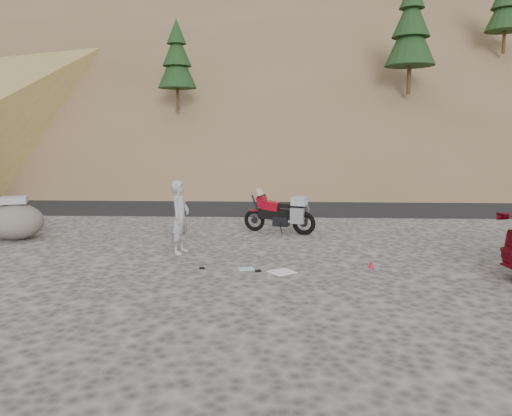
{
  "coord_description": "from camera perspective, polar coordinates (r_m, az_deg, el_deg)",
  "views": [
    {
      "loc": [
        1.26,
        -12.06,
        2.87
      ],
      "look_at": [
        0.66,
        0.89,
        1.0
      ],
      "focal_mm": 35.0,
      "sensor_mm": 36.0,
      "label": 1
    }
  ],
  "objects": [
    {
      "name": "small_rock",
      "position": [
        15.84,
        -25.54,
        -2.18
      ],
      "size": [
        0.94,
        0.88,
        0.47
      ],
      "rotation": [
        0.0,
        0.0,
        0.25
      ],
      "color": "#605953",
      "rests_on": "ground"
    },
    {
      "name": "gear_funnel",
      "position": [
        11.3,
        13.05,
        -6.27
      ],
      "size": [
        0.14,
        0.14,
        0.17
      ],
      "primitive_type": "cone",
      "rotation": [
        0.0,
        0.0,
        -0.04
      ],
      "color": "red",
      "rests_on": "ground"
    },
    {
      "name": "ground",
      "position": [
        12.46,
        -3.22,
        -5.13
      ],
      "size": [
        140.0,
        140.0,
        0.0
      ],
      "primitive_type": "plane",
      "color": "#3B3937",
      "rests_on": "ground"
    },
    {
      "name": "gear_glove_b",
      "position": [
        11.02,
        -6.21,
        -6.84
      ],
      "size": [
        0.13,
        0.11,
        0.04
      ],
      "primitive_type": "cube",
      "rotation": [
        0.0,
        0.0,
        0.25
      ],
      "color": "black",
      "rests_on": "ground"
    },
    {
      "name": "man",
      "position": [
        12.56,
        -8.59,
        -5.1
      ],
      "size": [
        0.57,
        0.74,
        1.81
      ],
      "primitive_type": "imported",
      "rotation": [
        0.0,
        0.0,
        1.35
      ],
      "color": "#97989D",
      "rests_on": "ground"
    },
    {
      "name": "gear_blue_cloth",
      "position": [
        10.94,
        -1.1,
        -6.97
      ],
      "size": [
        0.37,
        0.31,
        0.01
      ],
      "primitive_type": "cube",
      "rotation": [
        0.0,
        0.0,
        0.24
      ],
      "color": "#9ACDEE",
      "rests_on": "ground"
    },
    {
      "name": "gear_glove_a",
      "position": [
        10.74,
        0.26,
        -7.19
      ],
      "size": [
        0.14,
        0.12,
        0.03
      ],
      "primitive_type": "cube",
      "rotation": [
        0.0,
        0.0,
        0.29
      ],
      "color": "black",
      "rests_on": "ground"
    },
    {
      "name": "gear_white_cloth",
      "position": [
        10.71,
        2.98,
        -7.31
      ],
      "size": [
        0.66,
        0.65,
        0.02
      ],
      "primitive_type": "cube",
      "rotation": [
        0.0,
        0.0,
        0.63
      ],
      "color": "white",
      "rests_on": "ground"
    },
    {
      "name": "motorcycle",
      "position": [
        14.87,
        3.03,
        -0.7
      ],
      "size": [
        2.17,
        1.06,
        1.34
      ],
      "rotation": [
        0.0,
        0.0,
        -0.32
      ],
      "color": "black",
      "rests_on": "ground"
    },
    {
      "name": "road",
      "position": [
        21.29,
        -0.75,
        0.46
      ],
      "size": [
        120.0,
        7.0,
        0.05
      ],
      "primitive_type": "cube",
      "color": "black",
      "rests_on": "ground"
    },
    {
      "name": "boulder",
      "position": [
        15.47,
        -25.83,
        -1.34
      ],
      "size": [
        1.75,
        1.55,
        1.2
      ],
      "rotation": [
        0.0,
        0.0,
        0.15
      ],
      "color": "#605953",
      "rests_on": "ground"
    },
    {
      "name": "hillside",
      "position": [
        53.58,
        1.29,
        17.02
      ],
      "size": [
        120.0,
        73.0,
        46.72
      ],
      "color": "brown",
      "rests_on": "ground"
    }
  ]
}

